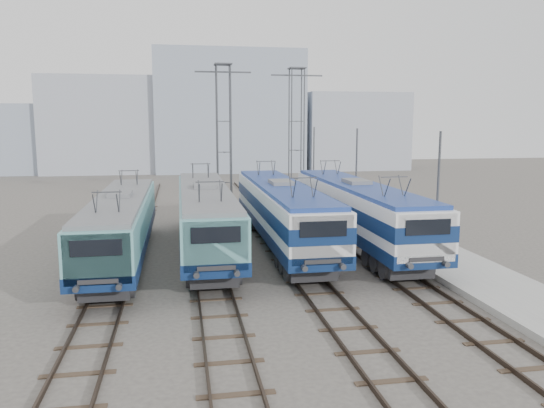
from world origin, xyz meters
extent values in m
plane|color=#514C47|center=(0.00, 0.00, 0.00)|extent=(160.00, 160.00, 0.00)
cube|color=#9E9E99|center=(10.20, 8.00, 0.15)|extent=(4.00, 70.00, 0.30)
cube|color=#0E234F|center=(-6.75, 7.24, 1.34)|extent=(2.75, 17.38, 0.58)
cube|color=#5EA2A7|center=(-6.75, 7.24, 2.50)|extent=(2.70, 17.38, 1.74)
cube|color=#5EA2A7|center=(-6.75, -1.11, 2.32)|extent=(2.49, 0.68, 1.97)
cube|color=slate|center=(-6.75, 7.24, 3.46)|extent=(2.49, 16.69, 0.19)
cube|color=#262628|center=(-6.75, 1.45, 0.61)|extent=(2.03, 3.48, 0.65)
cube|color=#262628|center=(-6.75, 13.03, 0.61)|extent=(2.03, 3.48, 0.65)
cube|color=#0E234F|center=(-2.25, 8.58, 1.41)|extent=(2.91, 18.38, 0.61)
cube|color=#5EA2A7|center=(-2.25, 8.58, 2.63)|extent=(2.86, 18.38, 1.84)
cube|color=#5EA2A7|center=(-2.25, -0.25, 2.45)|extent=(2.63, 0.71, 2.08)
cube|color=slate|center=(-2.25, 8.58, 3.65)|extent=(2.63, 17.64, 0.20)
cube|color=#262628|center=(-2.25, 2.46, 0.64)|extent=(2.14, 3.68, 0.69)
cube|color=#262628|center=(-2.25, 14.71, 0.64)|extent=(2.14, 3.68, 0.69)
cube|color=#0E234F|center=(2.25, 8.92, 1.43)|extent=(2.96, 18.71, 0.62)
cube|color=white|center=(2.25, 8.92, 2.67)|extent=(2.91, 18.71, 1.87)
cube|color=#0E234F|center=(2.25, 8.92, 2.62)|extent=(2.95, 18.73, 0.73)
cube|color=white|center=(2.25, -0.07, 2.49)|extent=(2.68, 0.73, 2.12)
cube|color=navy|center=(2.25, 8.92, 3.71)|extent=(2.68, 17.96, 0.21)
cube|color=#262628|center=(2.25, 2.68, 0.65)|extent=(2.18, 3.74, 0.70)
cube|color=#262628|center=(2.25, 15.15, 0.65)|extent=(2.18, 3.74, 0.70)
cube|color=#0E234F|center=(6.75, 8.53, 1.43)|extent=(2.97, 18.74, 0.62)
cube|color=white|center=(6.75, 8.53, 2.68)|extent=(2.92, 18.74, 1.87)
cube|color=#0E234F|center=(6.75, 8.53, 2.63)|extent=(2.96, 18.76, 0.73)
cube|color=white|center=(6.75, -0.48, 2.49)|extent=(2.68, 0.73, 2.12)
cube|color=navy|center=(6.75, 8.53, 3.72)|extent=(2.68, 17.99, 0.21)
cube|color=#262628|center=(6.75, 2.28, 0.65)|extent=(2.19, 3.75, 0.70)
cube|color=#262628|center=(6.75, 14.78, 0.65)|extent=(2.19, 3.75, 0.70)
cylinder|color=#3F4247|center=(-0.55, 21.45, 6.00)|extent=(0.10, 0.10, 12.00)
cylinder|color=#3F4247|center=(0.55, 21.45, 6.00)|extent=(0.10, 0.10, 12.00)
cylinder|color=#3F4247|center=(-0.55, 22.55, 6.00)|extent=(0.10, 0.10, 12.00)
cylinder|color=#3F4247|center=(0.55, 22.55, 6.00)|extent=(0.10, 0.10, 12.00)
cube|color=#3F4247|center=(0.00, 22.00, 11.40)|extent=(4.50, 0.12, 0.12)
cylinder|color=#3F4247|center=(5.95, 23.45, 6.00)|extent=(0.10, 0.10, 12.00)
cylinder|color=#3F4247|center=(7.05, 23.45, 6.00)|extent=(0.10, 0.10, 12.00)
cylinder|color=#3F4247|center=(5.95, 24.55, 6.00)|extent=(0.10, 0.10, 12.00)
cylinder|color=#3F4247|center=(7.05, 24.55, 6.00)|extent=(0.10, 0.10, 12.00)
cube|color=#3F4247|center=(6.50, 24.00, 11.40)|extent=(4.50, 0.12, 0.12)
cylinder|color=#3F4247|center=(8.60, 2.00, 3.50)|extent=(0.12, 0.12, 7.00)
cylinder|color=#3F4247|center=(8.60, 14.00, 3.50)|extent=(0.12, 0.12, 7.00)
cylinder|color=#3F4247|center=(8.60, 26.00, 3.50)|extent=(0.12, 0.12, 7.00)
cube|color=#9FA6B3|center=(-14.00, 62.00, 7.00)|extent=(18.00, 12.00, 14.00)
cube|color=#8F9CAE|center=(4.00, 62.00, 9.00)|extent=(22.00, 14.00, 18.00)
cube|color=#9FA6B3|center=(24.00, 62.00, 6.00)|extent=(16.00, 12.00, 12.00)
camera|label=1|loc=(-3.61, -21.51, 7.40)|focal=35.00mm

